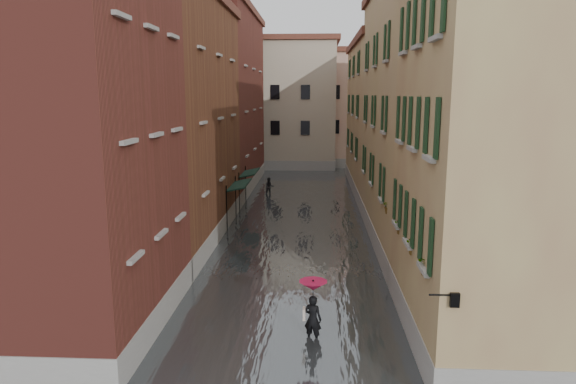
# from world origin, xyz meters

# --- Properties ---
(ground) EXTENTS (120.00, 120.00, 0.00)m
(ground) POSITION_xyz_m (0.00, 0.00, 0.00)
(ground) COLOR #4F4F51
(ground) RESTS_ON ground
(floodwater) EXTENTS (10.00, 60.00, 0.20)m
(floodwater) POSITION_xyz_m (0.00, 13.00, 0.10)
(floodwater) COLOR #4E5356
(floodwater) RESTS_ON ground
(building_left_near) EXTENTS (6.00, 8.00, 13.00)m
(building_left_near) POSITION_xyz_m (-7.00, -2.00, 6.50)
(building_left_near) COLOR brown
(building_left_near) RESTS_ON ground
(building_left_mid) EXTENTS (6.00, 14.00, 12.50)m
(building_left_mid) POSITION_xyz_m (-7.00, 9.00, 6.25)
(building_left_mid) COLOR brown
(building_left_mid) RESTS_ON ground
(building_left_far) EXTENTS (6.00, 16.00, 14.00)m
(building_left_far) POSITION_xyz_m (-7.00, 24.00, 7.00)
(building_left_far) COLOR brown
(building_left_far) RESTS_ON ground
(building_right_near) EXTENTS (6.00, 8.00, 11.50)m
(building_right_near) POSITION_xyz_m (7.00, -2.00, 5.75)
(building_right_near) COLOR #916B4A
(building_right_near) RESTS_ON ground
(building_right_mid) EXTENTS (6.00, 14.00, 13.00)m
(building_right_mid) POSITION_xyz_m (7.00, 9.00, 6.50)
(building_right_mid) COLOR #A18361
(building_right_mid) RESTS_ON ground
(building_right_far) EXTENTS (6.00, 16.00, 11.50)m
(building_right_far) POSITION_xyz_m (7.00, 24.00, 5.75)
(building_right_far) COLOR #916B4A
(building_right_far) RESTS_ON ground
(building_end_cream) EXTENTS (12.00, 9.00, 13.00)m
(building_end_cream) POSITION_xyz_m (-3.00, 38.00, 6.50)
(building_end_cream) COLOR #B0A48C
(building_end_cream) RESTS_ON ground
(building_end_pink) EXTENTS (10.00, 9.00, 12.00)m
(building_end_pink) POSITION_xyz_m (6.00, 40.00, 6.00)
(building_end_pink) COLOR tan
(building_end_pink) RESTS_ON ground
(awning_near) EXTENTS (1.09, 3.36, 2.80)m
(awning_near) POSITION_xyz_m (-3.48, 11.89, 2.48)
(awning_near) COLOR black
(awning_near) RESTS_ON ground
(awning_far) EXTENTS (1.09, 3.20, 2.80)m
(awning_far) POSITION_xyz_m (-3.48, 16.61, 2.47)
(awning_far) COLOR black
(awning_far) RESTS_ON ground
(wall_lantern) EXTENTS (0.71, 0.22, 0.35)m
(wall_lantern) POSITION_xyz_m (4.33, -6.00, 3.01)
(wall_lantern) COLOR black
(wall_lantern) RESTS_ON ground
(window_planters) EXTENTS (0.59, 8.24, 0.84)m
(window_planters) POSITION_xyz_m (4.12, -0.74, 3.51)
(window_planters) COLOR brown
(window_planters) RESTS_ON ground
(pedestrian_main) EXTENTS (0.91, 0.91, 2.06)m
(pedestrian_main) POSITION_xyz_m (0.97, -2.49, 1.24)
(pedestrian_main) COLOR black
(pedestrian_main) RESTS_ON ground
(pedestrian_far) EXTENTS (0.84, 0.73, 1.48)m
(pedestrian_far) POSITION_xyz_m (-2.51, 21.12, 0.74)
(pedestrian_far) COLOR black
(pedestrian_far) RESTS_ON ground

